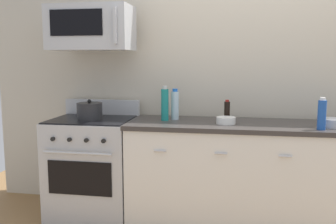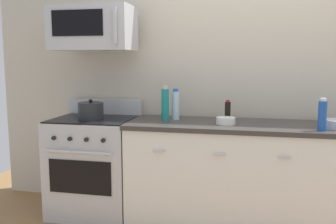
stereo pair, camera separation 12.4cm
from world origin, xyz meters
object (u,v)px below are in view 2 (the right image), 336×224
(bottle_soy_sauce_dark, at_px, (228,111))
(bottle_sparkling_teal, at_px, (165,104))
(microwave, at_px, (93,28))
(bowl_steel_prep, at_px, (335,124))
(stockpot, at_px, (91,111))
(bottle_soda_blue, at_px, (322,115))
(bottle_water_clear, at_px, (176,105))
(range_oven, at_px, (95,165))
(bowl_white_ceramic, at_px, (226,121))

(bottle_soy_sauce_dark, distance_m, bottle_sparkling_teal, 0.56)
(microwave, xyz_separation_m, bowl_steel_prep, (2.09, -0.13, -0.79))
(bottle_soy_sauce_dark, height_order, stockpot, same)
(bottle_soda_blue, xyz_separation_m, bottle_sparkling_teal, (-1.29, 0.23, 0.03))
(microwave, xyz_separation_m, bottle_water_clear, (0.77, 0.04, -0.70))
(bottle_water_clear, relative_size, stockpot, 1.22)
(range_oven, xyz_separation_m, bottle_soda_blue, (1.97, -0.21, 0.57))
(stockpot, bearing_deg, microwave, 89.87)
(microwave, bearing_deg, stockpot, -90.13)
(bowl_steel_prep, bearing_deg, bottle_sparkling_teal, 175.73)
(bottle_water_clear, bearing_deg, stockpot, -169.48)
(bottle_sparkling_teal, xyz_separation_m, stockpot, (-0.69, -0.08, -0.07))
(bottle_soda_blue, bearing_deg, bowl_steel_prep, 46.97)
(bottle_soda_blue, relative_size, bowl_steel_prep, 1.25)
(bottle_sparkling_teal, bearing_deg, microwave, 178.13)
(bottle_water_clear, xyz_separation_m, bottle_sparkling_teal, (-0.08, -0.07, 0.01))
(bottle_sparkling_teal, distance_m, stockpot, 0.69)
(range_oven, height_order, microwave, microwave)
(bottle_soda_blue, bearing_deg, bowl_white_ceramic, 168.80)
(microwave, relative_size, bottle_water_clear, 2.63)
(bottle_sparkling_teal, xyz_separation_m, bowl_steel_prep, (1.41, -0.11, -0.11))
(bottle_soy_sauce_dark, distance_m, stockpot, 1.25)
(microwave, distance_m, bottle_sparkling_teal, 0.97)
(bowl_white_ceramic, relative_size, bowl_steel_prep, 0.81)
(bottle_sparkling_teal, distance_m, bowl_white_ceramic, 0.57)
(range_oven, xyz_separation_m, bottle_soy_sauce_dark, (1.24, 0.11, 0.54))
(microwave, xyz_separation_m, bottle_sparkling_teal, (0.69, -0.02, -0.68))
(bottle_sparkling_teal, bearing_deg, bottle_soy_sauce_dark, 9.02)
(bottle_sparkling_teal, height_order, stockpot, bottle_sparkling_teal)
(bottle_sparkling_teal, distance_m, bowl_steel_prep, 1.42)
(bottle_soda_blue, bearing_deg, bottle_sparkling_teal, 169.68)
(bottle_sparkling_teal, bearing_deg, bowl_white_ceramic, -9.14)
(range_oven, xyz_separation_m, bottle_water_clear, (0.77, 0.09, 0.59))
(range_oven, relative_size, bottle_sparkling_teal, 3.42)
(range_oven, bearing_deg, microwave, 89.71)
(bottle_sparkling_teal, bearing_deg, bottle_water_clear, 39.07)
(bottle_soy_sauce_dark, height_order, bottle_water_clear, bottle_water_clear)
(bowl_white_ceramic, height_order, stockpot, stockpot)
(microwave, xyz_separation_m, bowl_white_ceramic, (1.23, -0.11, -0.80))
(range_oven, distance_m, bottle_sparkling_teal, 0.91)
(microwave, relative_size, bowl_steel_prep, 3.66)
(bowl_steel_prep, relative_size, stockpot, 0.88)
(microwave, bearing_deg, bottle_sparkling_teal, -1.87)
(bottle_sparkling_teal, relative_size, bowl_steel_prep, 1.54)
(bottle_water_clear, xyz_separation_m, bottle_soda_blue, (1.21, -0.30, -0.01))
(bowl_steel_prep, bearing_deg, bowl_white_ceramic, 178.87)
(range_oven, distance_m, bottle_soy_sauce_dark, 1.36)
(stockpot, bearing_deg, range_oven, 90.00)
(range_oven, xyz_separation_m, stockpot, (0.00, -0.05, 0.53))
(bottle_water_clear, height_order, bowl_white_ceramic, bottle_water_clear)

